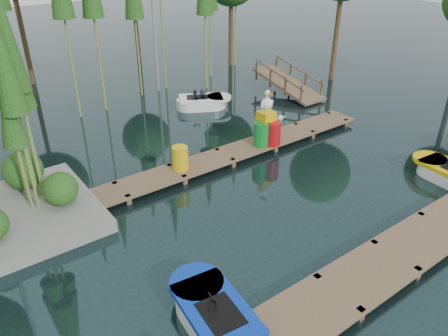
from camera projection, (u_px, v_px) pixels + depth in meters
ground_plane at (221, 211)px, 13.12m from camera, size 90.00×90.00×0.00m
near_dock at (338, 294)px, 9.83m from camera, size 18.00×1.50×0.50m
far_dock at (202, 164)px, 15.29m from camera, size 15.00×1.20×0.50m
lamp_rear at (153, 5)px, 20.89m from camera, size 0.30×0.30×7.25m
ramp at (288, 83)px, 22.10m from camera, size 1.50×3.94×1.49m
boat_blue at (214, 316)px, 9.24m from camera, size 1.53×2.85×0.92m
boat_white_far at (202, 102)px, 20.54m from camera, size 2.83×2.23×1.22m
yellow_barrel at (180, 158)px, 14.61m from camera, size 0.55×0.55×0.82m
drum_cluster at (267, 128)px, 16.35m from camera, size 1.20×1.10×2.06m
seagull_post at (280, 122)px, 16.89m from camera, size 0.54×0.29×0.87m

